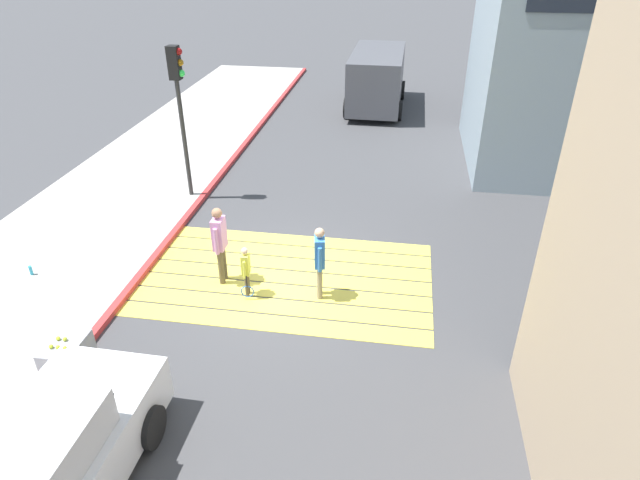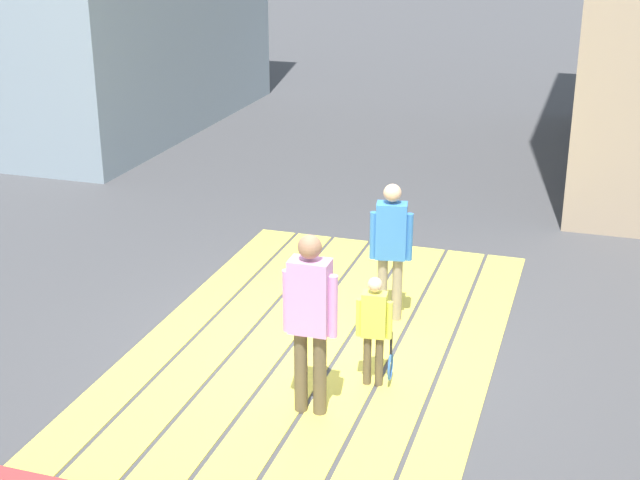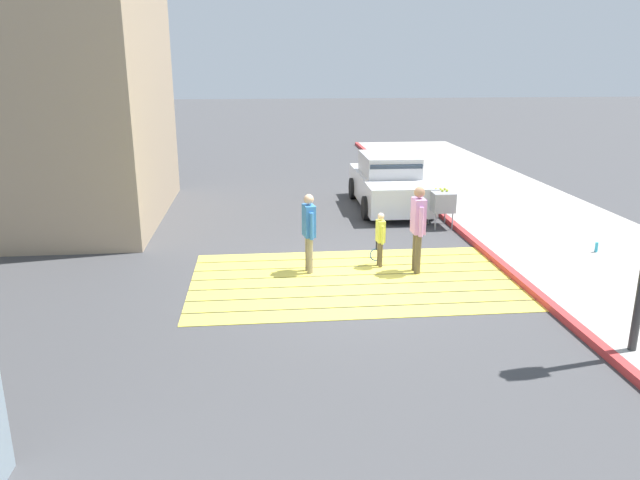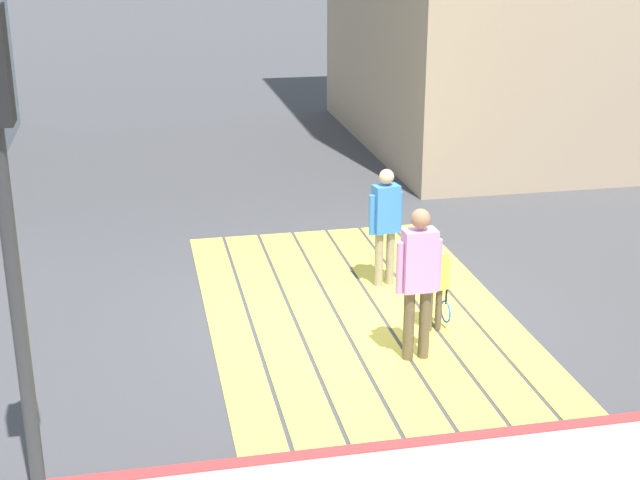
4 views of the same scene
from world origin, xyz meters
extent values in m
plane|color=#424244|center=(0.00, 0.00, 0.00)|extent=(120.00, 120.00, 0.00)
cube|color=#EAD64C|center=(0.00, -1.65, 0.01)|extent=(6.40, 0.50, 0.01)
cube|color=#EAD64C|center=(0.00, -1.10, 0.01)|extent=(6.40, 0.50, 0.01)
cube|color=#EAD64C|center=(0.00, -0.55, 0.01)|extent=(6.40, 0.50, 0.01)
cube|color=#EAD64C|center=(0.00, 0.00, 0.01)|extent=(6.40, 0.50, 0.01)
cube|color=#EAD64C|center=(0.00, 0.55, 0.01)|extent=(6.40, 0.50, 0.01)
cube|color=#EAD64C|center=(0.00, 1.10, 0.01)|extent=(6.40, 0.50, 0.01)
cube|color=#EAD64C|center=(0.00, 1.65, 0.01)|extent=(6.40, 0.50, 0.01)
cylinder|color=brown|center=(-1.37, -0.25, 0.43)|extent=(0.13, 0.13, 0.85)
cylinder|color=brown|center=(-1.37, -0.44, 0.43)|extent=(0.13, 0.13, 0.85)
cube|color=#D18CC6|center=(-1.37, -0.35, 1.21)|extent=(0.24, 0.38, 0.71)
sphere|color=#9E7051|center=(-1.37, -0.35, 1.69)|extent=(0.22, 0.22, 0.22)
cylinder|color=#D18CC6|center=(-1.37, -0.13, 1.14)|extent=(0.09, 0.09, 0.60)
cylinder|color=#D18CC6|center=(-1.37, -0.56, 1.14)|extent=(0.09, 0.09, 0.60)
cylinder|color=gray|center=(0.81, -0.50, 0.39)|extent=(0.12, 0.12, 0.78)
cylinder|color=gray|center=(0.84, -0.66, 0.39)|extent=(0.12, 0.12, 0.78)
cube|color=#3372BF|center=(0.83, -0.58, 1.10)|extent=(0.27, 0.37, 0.65)
sphere|color=tan|center=(0.83, -0.58, 1.55)|extent=(0.20, 0.20, 0.20)
cylinder|color=#3372BF|center=(0.79, -0.38, 1.04)|extent=(0.08, 0.08, 0.55)
cylinder|color=#3372BF|center=(0.86, -0.78, 1.04)|extent=(0.08, 0.08, 0.55)
cylinder|color=brown|center=(-0.70, -0.72, 0.28)|extent=(0.08, 0.08, 0.55)
cylinder|color=brown|center=(-0.69, -0.84, 0.28)|extent=(0.08, 0.08, 0.55)
cube|color=#D8D84C|center=(-0.69, -0.78, 0.78)|extent=(0.17, 0.26, 0.46)
sphere|color=beige|center=(-0.69, -0.78, 1.10)|extent=(0.14, 0.14, 0.14)
cylinder|color=#D8D84C|center=(-0.71, -0.63, 0.74)|extent=(0.06, 0.06, 0.39)
cylinder|color=#D8D84C|center=(-0.68, -0.93, 0.74)|extent=(0.06, 0.06, 0.39)
cylinder|color=black|center=(-0.65, -0.95, 0.46)|extent=(0.03, 0.03, 0.28)
torus|color=blue|center=(-0.65, -0.95, 0.21)|extent=(0.28, 0.05, 0.28)
camera|label=1|loc=(2.29, -9.83, 6.82)|focal=30.31mm
camera|label=2|loc=(-8.50, -2.73, 4.61)|focal=50.97mm
camera|label=3|loc=(1.78, 11.19, 4.21)|focal=33.95mm
camera|label=4|loc=(-10.40, 2.64, 4.84)|focal=51.51mm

